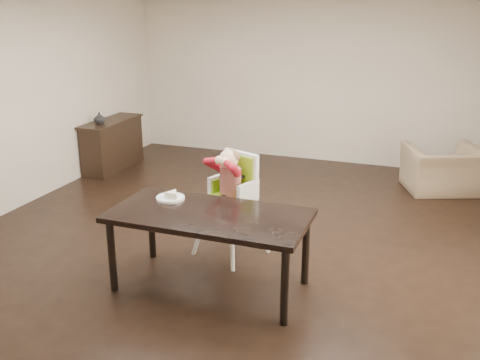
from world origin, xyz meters
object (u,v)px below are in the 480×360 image
object	(u,v)px
dining_table	(209,221)
high_chair	(232,181)
armchair	(443,162)
sideboard	(112,144)

from	to	relation	value
dining_table	high_chair	world-z (taller)	high_chair
high_chair	armchair	xyz separation A→B (m)	(2.09, 2.85, -0.38)
high_chair	armchair	bearing A→B (deg)	74.77
armchair	dining_table	bearing A→B (deg)	39.50
high_chair	sideboard	world-z (taller)	high_chair
dining_table	armchair	bearing A→B (deg)	60.67
high_chair	armchair	distance (m)	3.55
armchair	sideboard	world-z (taller)	armchair
sideboard	armchair	bearing A→B (deg)	7.26
dining_table	armchair	size ratio (longest dim) A/B	1.82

